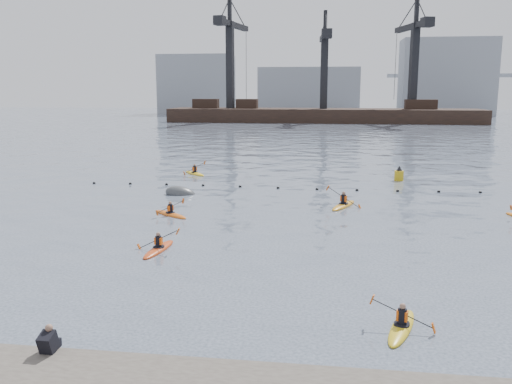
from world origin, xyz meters
The scene contains 11 objects.
ground centered at (0.00, 0.00, 0.00)m, with size 400.00×400.00×0.00m, color #36404F.
float_line centered at (-0.50, 22.53, 0.03)m, with size 33.24×0.73×0.24m.
barge_pier centered at (-0.22, 110.00, 1.89)m, with size 72.00×19.30×29.50m.
skyline centered at (2.23, 150.27, 9.25)m, with size 141.00×28.00×22.00m.
kayaker_0 centered at (-6.03, 5.36, 0.10)m, with size 2.21×3.20×1.28m.
kayaker_1 centered at (4.34, -1.88, 0.09)m, with size 2.04×3.10×1.11m.
kayaker_2 centered at (-7.60, 12.52, 0.09)m, with size 2.78×2.34×1.02m.
kayaker_3 centered at (2.87, 16.52, 0.11)m, with size 2.34×3.53×1.44m.
kayaker_5 centered at (-10.17, 28.57, 0.10)m, with size 2.71×2.87×1.27m.
mooring_buoy centered at (-8.82, 19.15, 0.00)m, with size 2.27×1.34×1.14m, color #383A3D.
nav_buoy centered at (7.69, 27.55, 0.42)m, with size 0.77×0.77×1.40m.
Camera 1 is at (1.95, -18.53, 7.52)m, focal length 38.00 mm.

